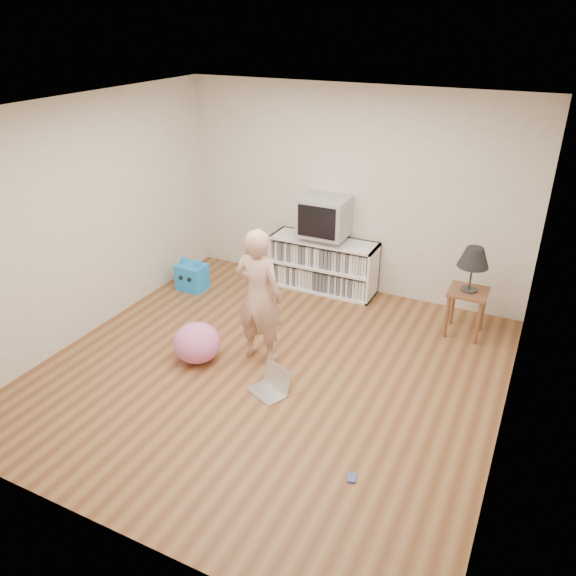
% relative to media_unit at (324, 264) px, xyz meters
% --- Properties ---
extents(ground, '(4.50, 4.50, 0.00)m').
position_rel_media_unit_xyz_m(ground, '(0.27, -2.04, -0.35)').
color(ground, brown).
rests_on(ground, ground).
extents(walls, '(4.52, 4.52, 2.60)m').
position_rel_media_unit_xyz_m(walls, '(0.27, -2.04, 0.95)').
color(walls, beige).
rests_on(walls, ground).
extents(ceiling, '(4.50, 4.50, 0.01)m').
position_rel_media_unit_xyz_m(ceiling, '(0.27, -2.04, 2.25)').
color(ceiling, white).
rests_on(ceiling, walls).
extents(media_unit, '(1.40, 0.45, 0.70)m').
position_rel_media_unit_xyz_m(media_unit, '(0.00, 0.00, 0.00)').
color(media_unit, white).
rests_on(media_unit, ground).
extents(dvd_deck, '(0.45, 0.35, 0.07)m').
position_rel_media_unit_xyz_m(dvd_deck, '(0.00, -0.02, 0.39)').
color(dvd_deck, gray).
rests_on(dvd_deck, media_unit).
extents(crt_tv, '(0.60, 0.53, 0.50)m').
position_rel_media_unit_xyz_m(crt_tv, '(0.00, -0.02, 0.67)').
color(crt_tv, '#98989D').
rests_on(crt_tv, dvd_deck).
extents(side_table, '(0.42, 0.42, 0.55)m').
position_rel_media_unit_xyz_m(side_table, '(1.90, -0.39, 0.07)').
color(side_table, brown).
rests_on(side_table, ground).
extents(table_lamp, '(0.34, 0.34, 0.52)m').
position_rel_media_unit_xyz_m(table_lamp, '(1.90, -0.39, 0.59)').
color(table_lamp, '#333333').
rests_on(table_lamp, side_table).
extents(person, '(0.54, 0.36, 1.46)m').
position_rel_media_unit_xyz_m(person, '(0.05, -1.84, 0.38)').
color(person, tan).
rests_on(person, ground).
extents(laptop, '(0.45, 0.41, 0.25)m').
position_rel_media_unit_xyz_m(laptop, '(0.44, -2.32, -0.28)').
color(laptop, silver).
rests_on(laptop, ground).
extents(playing_cards, '(0.09, 0.11, 0.02)m').
position_rel_media_unit_xyz_m(playing_cards, '(1.55, -3.07, -0.34)').
color(playing_cards, '#4A58C5').
rests_on(playing_cards, ground).
extents(plush_blue, '(0.37, 0.33, 0.42)m').
position_rel_media_unit_xyz_m(plush_blue, '(-1.56, -0.79, -0.17)').
color(plush_blue, '#1685FB').
rests_on(plush_blue, ground).
extents(plush_pink, '(0.65, 0.65, 0.42)m').
position_rel_media_unit_xyz_m(plush_pink, '(-0.52, -2.18, -0.14)').
color(plush_pink, pink).
rests_on(plush_pink, ground).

